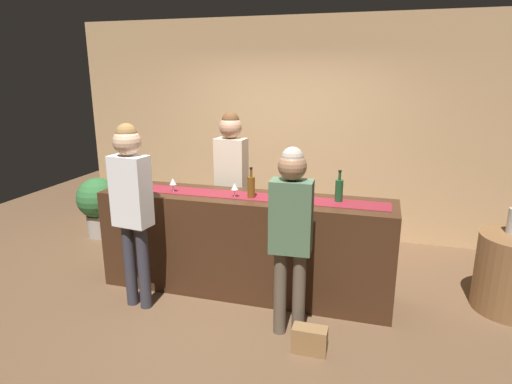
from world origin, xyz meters
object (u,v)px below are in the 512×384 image
object	(u,v)px
customer_browsing	(131,196)
potted_plant_tall	(98,203)
bartender	(231,172)
handbag	(310,340)
wine_bottle_clear	(141,177)
wine_glass_near_customer	(235,187)
wine_bottle_green	(339,190)
wine_glass_mid_counter	(173,182)
wine_bottle_amber	(251,187)
customer_sipping	(291,224)

from	to	relation	value
customer_browsing	potted_plant_tall	size ratio (longest dim) A/B	2.16
bartender	handbag	world-z (taller)	bartender
wine_bottle_clear	wine_glass_near_customer	size ratio (longest dim) A/B	2.10
wine_bottle_green	potted_plant_tall	size ratio (longest dim) A/B	0.37
wine_glass_mid_counter	bartender	xyz separation A→B (m)	(0.40, 0.64, -0.01)
wine_bottle_amber	bartender	xyz separation A→B (m)	(-0.42, 0.63, -0.02)
wine_glass_mid_counter	customer_browsing	bearing A→B (deg)	-106.95
wine_bottle_amber	customer_browsing	bearing A→B (deg)	-151.36
wine_bottle_clear	customer_sipping	xyz separation A→B (m)	(1.75, -0.65, -0.13)
wine_glass_mid_counter	customer_sipping	distance (m)	1.46
wine_bottle_green	bartender	distance (m)	1.35
wine_bottle_green	handbag	size ratio (longest dim) A/B	1.08
customer_browsing	handbag	xyz separation A→B (m)	(1.71, -0.27, -0.99)
wine_glass_near_customer	customer_sipping	size ratio (longest dim) A/B	0.09
wine_glass_mid_counter	potted_plant_tall	world-z (taller)	wine_glass_mid_counter
wine_glass_near_customer	customer_browsing	size ratio (longest dim) A/B	0.08
bartender	handbag	size ratio (longest dim) A/B	6.37
wine_bottle_clear	handbag	world-z (taller)	wine_bottle_clear
bartender	customer_sipping	xyz separation A→B (m)	(0.94, -1.22, -0.11)
wine_bottle_clear	potted_plant_tall	bearing A→B (deg)	143.49
customer_browsing	handbag	bearing A→B (deg)	-1.63
customer_browsing	wine_bottle_amber	bearing A→B (deg)	35.99
wine_bottle_amber	wine_glass_mid_counter	world-z (taller)	wine_bottle_amber
bartender	customer_browsing	world-z (taller)	bartender
bartender	customer_browsing	distance (m)	1.29
wine_bottle_green	wine_bottle_amber	world-z (taller)	same
customer_browsing	potted_plant_tall	xyz separation A→B (m)	(-1.51, 1.53, -0.63)
wine_glass_mid_counter	potted_plant_tall	distance (m)	2.06
wine_bottle_clear	customer_sipping	size ratio (longest dim) A/B	0.19
wine_bottle_clear	customer_sipping	world-z (taller)	customer_sipping
customer_browsing	potted_plant_tall	bearing A→B (deg)	142.09
wine_glass_near_customer	handbag	size ratio (longest dim) A/B	0.51
wine_bottle_amber	bartender	distance (m)	0.75
wine_bottle_clear	wine_bottle_green	bearing A→B (deg)	1.35
potted_plant_tall	bartender	bearing A→B (deg)	-10.05
wine_bottle_clear	wine_glass_mid_counter	distance (m)	0.42
customer_sipping	customer_browsing	size ratio (longest dim) A/B	0.93
wine_bottle_clear	handbag	bearing A→B (deg)	-23.73
wine_glass_near_customer	customer_sipping	bearing A→B (deg)	-39.93
wine_glass_near_customer	customer_browsing	xyz separation A→B (m)	(-0.82, -0.50, -0.02)
wine_bottle_amber	customer_sipping	size ratio (longest dim) A/B	0.19
customer_sipping	wine_glass_mid_counter	bearing A→B (deg)	153.77
wine_bottle_clear	potted_plant_tall	size ratio (longest dim) A/B	0.37
wine_bottle_green	wine_glass_mid_counter	bearing A→B (deg)	-175.73
wine_bottle_amber	potted_plant_tall	xyz separation A→B (m)	(-2.49, 0.99, -0.66)
wine_glass_near_customer	bartender	bearing A→B (deg)	111.94
customer_sipping	potted_plant_tall	bearing A→B (deg)	149.30
wine_glass_near_customer	bartender	distance (m)	0.71
wine_glass_mid_counter	customer_browsing	xyz separation A→B (m)	(-0.16, -0.52, -0.02)
wine_bottle_clear	customer_browsing	bearing A→B (deg)	-67.07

